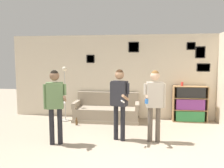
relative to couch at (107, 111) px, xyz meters
The scene contains 9 objects.
wall_back 1.34m from the couch, 31.11° to the left, with size 7.82×0.08×2.70m.
couch is the anchor object (origin of this frame).
bookshelf 2.58m from the couch, ahead, with size 1.02×0.30×1.11m.
floor_lamp 1.43m from the couch, behind, with size 0.28×0.28×1.70m.
person_player_foreground_left 2.36m from the couch, 112.21° to the right, with size 0.56×0.42×1.68m.
person_player_foreground_center 1.89m from the couch, 71.59° to the right, with size 0.47×0.56×1.69m.
person_watcher_holding_cup 2.27m from the couch, 50.73° to the right, with size 0.50×0.45×1.67m.
bottle_on_floor 1.02m from the couch, 143.05° to the right, with size 0.07×0.07×0.22m.
drinking_cup 2.48m from the couch, ahead, with size 0.07×0.07×0.12m.
Camera 1 is at (0.31, -3.33, 1.90)m, focal length 35.00 mm.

